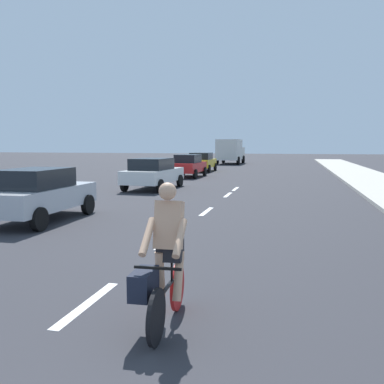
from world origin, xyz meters
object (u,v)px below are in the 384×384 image
(cyclist, at_px, (163,262))
(parked_car_yellow, at_px, (202,161))
(delivery_truck, at_px, (230,151))
(parked_car_silver, at_px, (39,193))
(parked_car_white, at_px, (153,173))
(parked_car_red, at_px, (189,165))

(cyclist, height_order, parked_car_yellow, cyclist)
(cyclist, bearing_deg, parked_car_yellow, -80.99)
(cyclist, xyz_separation_m, delivery_truck, (-5.52, 43.34, 0.67))
(parked_car_yellow, distance_m, delivery_truck, 14.01)
(parked_car_silver, xyz_separation_m, parked_car_yellow, (-0.10, 23.26, 0.00))
(parked_car_white, bearing_deg, parked_car_yellow, 94.97)
(parked_car_silver, relative_size, delivery_truck, 0.64)
(parked_car_silver, relative_size, parked_car_yellow, 0.95)
(cyclist, bearing_deg, parked_car_red, -79.05)
(parked_car_yellow, bearing_deg, parked_car_white, -88.59)
(parked_car_red, distance_m, parked_car_yellow, 6.09)
(cyclist, bearing_deg, parked_car_silver, -48.79)
(parked_car_red, xyz_separation_m, parked_car_yellow, (-0.39, 6.08, 0.00))
(parked_car_silver, height_order, delivery_truck, delivery_truck)
(parked_car_white, height_order, delivery_truck, delivery_truck)
(parked_car_red, distance_m, delivery_truck, 20.08)
(parked_car_silver, xyz_separation_m, delivery_truck, (0.26, 37.25, 0.67))
(parked_car_white, distance_m, delivery_truck, 27.99)
(parked_car_silver, bearing_deg, parked_car_yellow, 89.69)
(parked_car_white, distance_m, parked_car_red, 7.92)
(cyclist, xyz_separation_m, parked_car_silver, (-5.78, 6.08, 0.01))
(parked_car_white, xyz_separation_m, delivery_truck, (-0.15, 27.99, 0.66))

